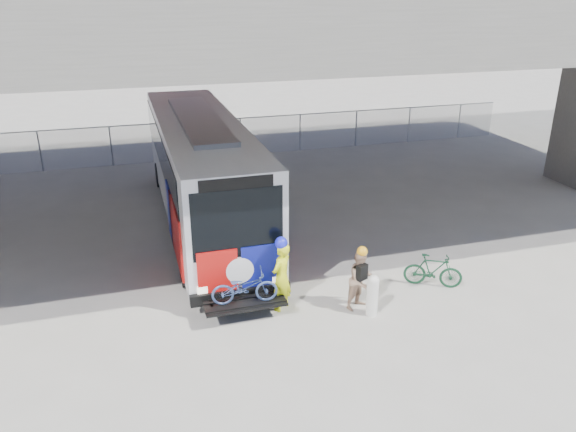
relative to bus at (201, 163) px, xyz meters
name	(u,v)px	position (x,y,z in m)	size (l,w,h in m)	color
ground	(295,266)	(2.00, -4.22, -2.11)	(160.00, 160.00, 0.00)	#9E9991
bus	(201,163)	(0.00, 0.00, 0.00)	(2.67, 12.91, 3.69)	silver
overpass	(258,23)	(2.00, -0.22, 4.43)	(40.00, 16.00, 7.95)	#605E59
chainlink_fence	(220,128)	(2.00, 7.78, -0.69)	(30.00, 0.06, 30.00)	gray
brick_buildings	(167,10)	(3.23, 44.00, 3.31)	(54.00, 22.00, 12.00)	brown
bollard	(373,294)	(3.07, -7.26, -1.52)	(0.29, 0.29, 1.10)	white
cyclist_hivis	(281,275)	(0.99, -6.33, -1.15)	(0.78, 0.76, 1.99)	#E9F419
cyclist_tan	(361,279)	(2.92, -6.84, -1.31)	(0.93, 0.85, 1.70)	tan
bike_parked	(433,271)	(5.26, -6.40, -1.64)	(0.44, 1.57, 0.94)	#143E25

